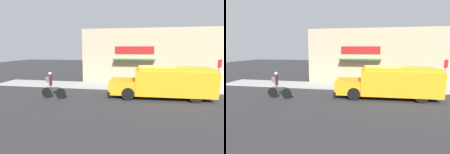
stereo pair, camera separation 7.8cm
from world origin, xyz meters
TOP-DOWN VIEW (x-y plane):
  - ground_plane at (0.00, 0.00)m, footprint 70.00×70.00m
  - sidewalk at (0.00, 1.16)m, footprint 28.00×2.32m
  - storefront at (-0.06, 2.48)m, footprint 13.36×0.98m
  - school_bus at (0.50, -1.52)m, footprint 6.79×2.75m
  - cyclist at (-6.99, -2.99)m, footprint 1.75×0.20m
  - stop_sign_post at (4.59, 0.52)m, footprint 0.45×0.45m
  - trash_bin at (0.34, 1.35)m, footprint 0.56×0.56m

SIDE VIEW (x-z plane):
  - ground_plane at x=0.00m, z-range 0.00..0.00m
  - sidewalk at x=0.00m, z-range 0.00..0.14m
  - trash_bin at x=0.34m, z-range 0.14..0.90m
  - cyclist at x=-6.99m, z-range -0.06..1.72m
  - school_bus at x=0.50m, z-range 0.05..2.15m
  - stop_sign_post at x=4.59m, z-range 0.55..2.96m
  - storefront at x=-0.06m, z-range 0.00..5.11m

